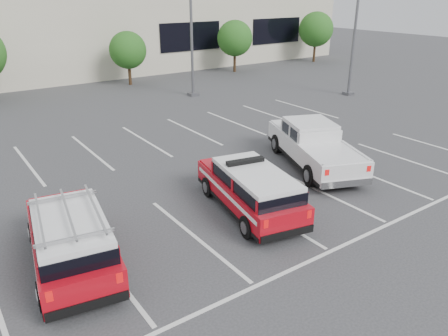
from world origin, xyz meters
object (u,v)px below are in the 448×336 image
object	(u,v)px
tree_far_right	(316,30)
light_pole_mid	(191,17)
fire_chief_suv	(250,192)
light_pole_right	(356,16)
tree_right	(235,39)
ladder_suv	(72,243)
tree_mid_right	(129,51)
convention_building	(25,16)
white_pickup	(313,149)

from	to	relation	value
tree_far_right	light_pole_mid	size ratio (longest dim) A/B	0.47
light_pole_mid	fire_chief_suv	world-z (taller)	light_pole_mid
tree_far_right	light_pole_right	world-z (taller)	light_pole_right
light_pole_mid	light_pole_right	distance (m)	10.82
tree_right	light_pole_mid	size ratio (longest dim) A/B	0.43
light_pole_right	ladder_suv	bearing A→B (deg)	-156.81
light_pole_mid	fire_chief_suv	distance (m)	17.86
tree_mid_right	ladder_suv	size ratio (longest dim) A/B	0.81
convention_building	light_pole_right	distance (m)	26.99
tree_mid_right	white_pickup	xyz separation A→B (m)	(-0.78, -19.98, -1.79)
convention_building	tree_right	xyz separation A→B (m)	(14.91, -9.82, -1.95)
tree_far_right	light_pole_mid	distance (m)	19.19
convention_building	tree_right	size ratio (longest dim) A/B	13.58
light_pole_mid	white_pickup	bearing A→B (deg)	-100.90
light_pole_right	fire_chief_suv	distance (m)	19.51
tree_far_right	white_pickup	xyz separation A→B (m)	(-20.78, -19.98, -2.33)
convention_building	tree_far_right	xyz separation A→B (m)	(24.91, -9.82, -1.68)
light_pole_right	white_pickup	bearing A→B (deg)	-145.82
tree_far_right	ladder_suv	size ratio (longest dim) A/B	0.99
convention_building	light_pole_mid	size ratio (longest dim) A/B	5.86
tree_right	fire_chief_suv	world-z (taller)	tree_right
light_pole_right	white_pickup	size ratio (longest dim) A/B	1.67
light_pole_right	fire_chief_suv	bearing A→B (deg)	-149.47
tree_far_right	ladder_suv	world-z (taller)	tree_far_right
ladder_suv	light_pole_mid	bearing A→B (deg)	59.14
tree_mid_right	tree_right	size ratio (longest dim) A/B	0.90
fire_chief_suv	white_pickup	bearing A→B (deg)	31.54
tree_right	light_pole_right	size ratio (longest dim) A/B	0.43
tree_mid_right	light_pole_mid	xyz separation A→B (m)	(1.91, -6.05, 2.68)
tree_far_right	tree_right	bearing A→B (deg)	-180.00
white_pickup	tree_right	bearing A→B (deg)	83.95
tree_right	light_pole_right	bearing A→B (deg)	-85.69
tree_right	ladder_suv	distance (m)	30.27
light_pole_right	ladder_suv	size ratio (longest dim) A/B	2.08
light_pole_right	white_pickup	xyz separation A→B (m)	(-11.68, -7.93, -4.48)
tree_far_right	light_pole_mid	xyz separation A→B (m)	(-18.09, -6.05, 2.14)
tree_far_right	white_pickup	distance (m)	28.92
convention_building	tree_mid_right	bearing A→B (deg)	-63.43
convention_building	ladder_suv	bearing A→B (deg)	-101.34
light_pole_mid	light_pole_right	xyz separation A→B (m)	(9.00, -6.00, 0.00)
convention_building	fire_chief_suv	world-z (taller)	convention_building
tree_far_right	light_pole_mid	bearing A→B (deg)	-161.52
convention_building	light_pole_mid	world-z (taller)	convention_building
tree_far_right	convention_building	bearing A→B (deg)	158.49
tree_far_right	white_pickup	bearing A→B (deg)	-136.12
tree_far_right	fire_chief_suv	size ratio (longest dim) A/B	0.95
tree_mid_right	tree_far_right	xyz separation A→B (m)	(20.00, 0.00, 0.54)
white_pickup	ladder_suv	size ratio (longest dim) A/B	1.24
convention_building	ladder_suv	xyz separation A→B (m)	(-6.29, -31.33, -3.98)
light_pole_right	fire_chief_suv	world-z (taller)	light_pole_right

